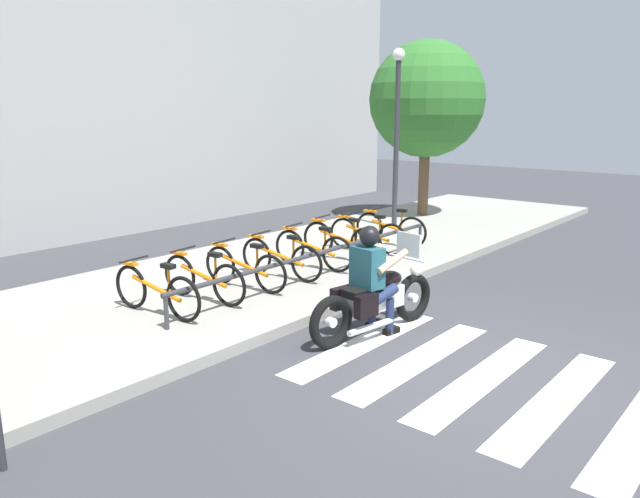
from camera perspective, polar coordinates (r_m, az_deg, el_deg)
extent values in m
plane|color=#38383D|center=(7.16, 15.41, -11.24)|extent=(48.00, 48.00, 0.00)
cube|color=gray|center=(9.89, -10.30, -3.72)|extent=(24.00, 4.40, 0.15)
cube|color=white|center=(6.79, 21.20, -13.03)|extent=(2.80, 0.40, 0.01)
cube|color=white|center=(7.04, 14.94, -11.59)|extent=(2.80, 0.40, 0.01)
cube|color=white|center=(7.38, 9.23, -10.15)|extent=(2.80, 0.40, 0.01)
cube|color=white|center=(7.78, 4.11, -8.76)|extent=(2.80, 0.40, 0.01)
torus|color=black|center=(8.55, 8.68, -4.50)|extent=(0.68, 0.22, 0.67)
cylinder|color=silver|center=(8.55, 8.68, -4.50)|extent=(0.13, 0.12, 0.12)
torus|color=black|center=(7.50, 1.03, -6.86)|extent=(0.68, 0.22, 0.67)
cylinder|color=silver|center=(7.50, 1.03, -6.86)|extent=(0.13, 0.12, 0.12)
cube|color=silver|center=(7.96, 5.14, -4.66)|extent=(0.87, 0.41, 0.28)
ellipsoid|color=black|center=(8.05, 6.21, -2.86)|extent=(0.56, 0.36, 0.22)
cube|color=black|center=(7.77, 4.08, -3.92)|extent=(0.60, 0.36, 0.10)
cube|color=black|center=(7.84, 2.06, -4.58)|extent=(0.33, 0.17, 0.28)
cube|color=black|center=(7.54, 4.35, -5.33)|extent=(0.33, 0.17, 0.28)
cylinder|color=silver|center=(8.28, 8.14, -0.84)|extent=(0.13, 0.62, 0.03)
sphere|color=white|center=(8.48, 8.99, -1.94)|extent=(0.18, 0.18, 0.18)
cube|color=silver|center=(8.26, 8.31, 0.40)|extent=(0.10, 0.40, 0.32)
cylinder|color=silver|center=(7.76, 4.76, -7.27)|extent=(0.76, 0.20, 0.08)
cube|color=#1E4C59|center=(7.73, 4.43, -1.70)|extent=(0.32, 0.44, 0.52)
sphere|color=black|center=(7.66, 4.64, 1.23)|extent=(0.26, 0.26, 0.26)
cylinder|color=tan|center=(8.02, 4.48, -0.59)|extent=(0.53, 0.17, 0.26)
cylinder|color=tan|center=(7.73, 6.80, -1.16)|extent=(0.53, 0.17, 0.26)
cylinder|color=#1E284C|center=(8.04, 4.33, -3.79)|extent=(0.46, 0.21, 0.24)
cylinder|color=#1E284C|center=(8.22, 4.88, -5.79)|extent=(0.11, 0.11, 0.49)
cube|color=black|center=(8.32, 5.05, -7.05)|extent=(0.25, 0.14, 0.08)
cylinder|color=#1E284C|center=(7.83, 6.00, -4.29)|extent=(0.46, 0.21, 0.24)
cylinder|color=#1E284C|center=(8.02, 6.53, -6.32)|extent=(0.11, 0.11, 0.49)
cube|color=black|center=(8.11, 6.69, -7.61)|extent=(0.25, 0.14, 0.08)
torus|color=black|center=(8.89, -17.25, -3.39)|extent=(0.12, 0.62, 0.62)
torus|color=black|center=(8.14, -12.64, -4.60)|extent=(0.12, 0.62, 0.62)
cylinder|color=orange|center=(8.49, -15.07, -3.57)|extent=(0.16, 0.92, 0.25)
cylinder|color=orange|center=(8.26, -13.95, -2.82)|extent=(0.04, 0.04, 0.38)
cube|color=black|center=(8.21, -14.02, -1.55)|extent=(0.12, 0.21, 0.06)
cylinder|color=black|center=(8.71, -17.00, -0.92)|extent=(0.48, 0.08, 0.03)
cube|color=orange|center=(8.80, -17.39, -1.30)|extent=(0.11, 0.29, 0.04)
torus|color=black|center=(9.31, -12.97, -2.40)|extent=(0.12, 0.62, 0.62)
torus|color=black|center=(8.65, -8.51, -3.38)|extent=(0.12, 0.62, 0.62)
cylinder|color=orange|center=(8.96, -10.84, -2.48)|extent=(0.15, 0.87, 0.24)
cylinder|color=orange|center=(8.75, -9.75, -1.73)|extent=(0.04, 0.04, 0.38)
cube|color=black|center=(8.70, -9.79, -0.52)|extent=(0.12, 0.21, 0.06)
cylinder|color=black|center=(9.14, -12.68, 0.00)|extent=(0.48, 0.08, 0.03)
cube|color=orange|center=(9.23, -13.08, -0.38)|extent=(0.11, 0.29, 0.04)
torus|color=black|center=(9.81, -9.29, -1.48)|extent=(0.12, 0.61, 0.61)
torus|color=black|center=(9.17, -4.64, -2.37)|extent=(0.12, 0.61, 0.61)
cylinder|color=orange|center=(9.47, -7.06, -1.55)|extent=(0.16, 0.90, 0.25)
cylinder|color=orange|center=(9.27, -5.90, -0.84)|extent=(0.04, 0.04, 0.37)
cube|color=black|center=(9.23, -5.92, 0.29)|extent=(0.12, 0.21, 0.06)
cylinder|color=black|center=(9.65, -8.94, 0.76)|extent=(0.48, 0.08, 0.03)
cube|color=orange|center=(9.74, -9.36, 0.41)|extent=(0.11, 0.29, 0.04)
torus|color=black|center=(10.35, -5.93, -0.62)|extent=(0.12, 0.61, 0.61)
torus|color=black|center=(9.74, -1.27, -1.41)|extent=(0.12, 0.61, 0.61)
cylinder|color=orange|center=(10.02, -3.68, -0.66)|extent=(0.16, 0.92, 0.25)
cylinder|color=orange|center=(9.84, -2.50, 0.03)|extent=(0.04, 0.04, 0.37)
cube|color=black|center=(9.79, -2.51, 1.10)|extent=(0.12, 0.21, 0.06)
cylinder|color=black|center=(10.19, -5.54, 1.52)|extent=(0.48, 0.08, 0.03)
cube|color=orange|center=(10.27, -5.97, 1.18)|extent=(0.11, 0.29, 0.04)
torus|color=black|center=(10.90, -2.83, 0.18)|extent=(0.12, 0.63, 0.63)
torus|color=black|center=(10.35, 1.63, -0.50)|extent=(0.12, 0.63, 0.63)
cylinder|color=orange|center=(10.60, -0.66, 0.18)|extent=(0.16, 0.89, 0.25)
cylinder|color=orange|center=(10.43, 0.47, 0.87)|extent=(0.04, 0.04, 0.38)
cube|color=black|center=(10.39, 0.47, 1.91)|extent=(0.12, 0.21, 0.06)
cylinder|color=black|center=(10.76, -2.43, 2.28)|extent=(0.48, 0.08, 0.03)
cube|color=orange|center=(10.83, -2.85, 1.93)|extent=(0.11, 0.29, 0.04)
torus|color=black|center=(11.50, -0.16, 0.96)|extent=(0.13, 0.67, 0.66)
torus|color=black|center=(10.97, 4.34, 0.33)|extent=(0.13, 0.67, 0.66)
cylinder|color=orange|center=(11.21, 2.04, 0.99)|extent=(0.16, 0.93, 0.25)
cylinder|color=orange|center=(11.05, 3.19, 1.69)|extent=(0.04, 0.04, 0.41)
cube|color=black|center=(11.01, 3.20, 2.73)|extent=(0.12, 0.21, 0.06)
cylinder|color=black|center=(11.36, 0.27, 3.07)|extent=(0.48, 0.08, 0.03)
cube|color=orange|center=(11.43, -0.16, 2.72)|extent=(0.11, 0.29, 0.04)
torus|color=black|center=(12.13, 2.24, 1.48)|extent=(0.12, 0.62, 0.62)
torus|color=black|center=(11.62, 6.74, 0.89)|extent=(0.12, 0.62, 0.62)
cylinder|color=orange|center=(11.85, 4.45, 1.49)|extent=(0.16, 0.96, 0.26)
cylinder|color=orange|center=(11.70, 5.60, 2.10)|extent=(0.04, 0.04, 0.38)
cube|color=black|center=(11.66, 5.62, 3.02)|extent=(0.12, 0.21, 0.06)
cylinder|color=black|center=(12.00, 2.69, 3.35)|extent=(0.48, 0.08, 0.03)
cube|color=orange|center=(12.07, 2.25, 3.05)|extent=(0.11, 0.29, 0.04)
torus|color=black|center=(12.74, 4.66, 2.03)|extent=(0.12, 0.64, 0.63)
torus|color=black|center=(12.31, 8.61, 1.54)|extent=(0.12, 0.64, 0.63)
cylinder|color=orange|center=(12.51, 6.61, 2.09)|extent=(0.15, 0.87, 0.24)
cylinder|color=orange|center=(12.37, 7.63, 2.70)|extent=(0.04, 0.04, 0.39)
cube|color=black|center=(12.34, 7.65, 3.59)|extent=(0.12, 0.21, 0.06)
cylinder|color=black|center=(12.63, 5.08, 3.86)|extent=(0.48, 0.08, 0.03)
cube|color=orange|center=(12.68, 4.69, 3.56)|extent=(0.11, 0.29, 0.04)
cylinder|color=#333338|center=(9.94, 0.23, -0.29)|extent=(6.27, 0.07, 0.07)
cylinder|color=#333338|center=(7.97, -14.18, -5.76)|extent=(0.06, 0.06, 0.45)
cylinder|color=#333338|center=(12.46, 9.33, 1.19)|extent=(0.06, 0.06, 0.45)
cylinder|color=#2D2D33|center=(14.28, 7.13, 9.21)|extent=(0.12, 0.12, 3.94)
sphere|color=white|center=(14.30, 7.38, 17.60)|extent=(0.28, 0.28, 0.28)
cylinder|color=brown|center=(16.25, 9.66, 6.30)|extent=(0.27, 0.27, 2.10)
sphere|color=#2D6B28|center=(16.15, 9.95, 13.64)|extent=(2.93, 2.93, 2.93)
cube|color=#A2A2A2|center=(14.37, -26.09, 13.97)|extent=(24.00, 1.20, 6.91)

